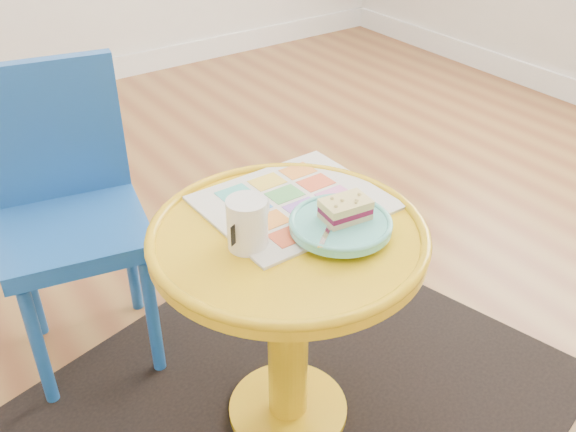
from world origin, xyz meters
TOP-DOWN VIEW (x-y plane):
  - floor at (0.00, 0.00)m, footprint 4.00×4.00m
  - rug at (-0.32, -0.43)m, footprint 1.53×1.38m
  - side_table at (-0.32, -0.43)m, footprint 0.57×0.57m
  - chair at (-0.61, 0.11)m, footprint 0.41×0.41m
  - newspaper at (-0.24, -0.35)m, footprint 0.38×0.33m
  - mug at (-0.40, -0.43)m, footprint 0.11×0.08m
  - plate at (-0.23, -0.50)m, footprint 0.21×0.21m
  - cake_slice at (-0.22, -0.49)m, footprint 0.10×0.07m
  - fork at (-0.26, -0.50)m, footprint 0.12×0.10m

SIDE VIEW (x-z plane):
  - floor at x=0.00m, z-range 0.00..0.00m
  - rug at x=-0.32m, z-range 0.00..0.01m
  - side_table at x=-0.32m, z-range 0.12..0.66m
  - chair at x=-0.61m, z-range 0.06..0.84m
  - newspaper at x=-0.24m, z-range 0.54..0.55m
  - plate at x=-0.23m, z-range 0.55..0.58m
  - fork at x=-0.26m, z-range 0.57..0.58m
  - cake_slice at x=-0.22m, z-range 0.57..0.61m
  - mug at x=-0.40m, z-range 0.55..0.65m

